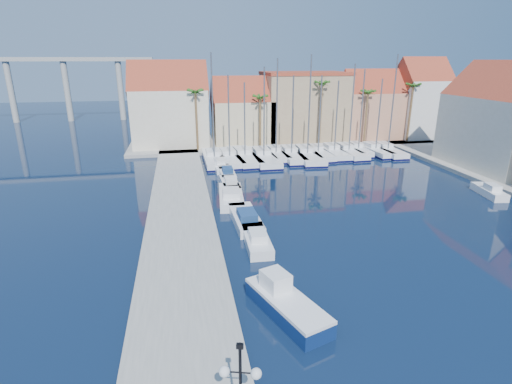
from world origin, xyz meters
The scene contains 38 objects.
ground centered at (0.00, 0.00, 0.00)m, with size 260.00×260.00×0.00m, color black.
quay_west centered at (-9.00, 13.50, 0.25)m, with size 6.00×77.00×0.50m, color gray.
shore_north centered at (10.00, 48.00, 0.25)m, with size 54.00×16.00×0.50m, color gray.
lamp_post centered at (-7.00, -9.28, 3.44)m, with size 1.48×0.71×4.48m.
fishing_boat centered at (-3.17, -1.17, 0.72)m, with size 4.03×6.51×2.16m.
motorboat_west_0 centered at (-3.10, 7.94, 0.51)m, with size 2.00×5.75×1.40m.
motorboat_west_1 centered at (-3.23, 12.44, 0.51)m, with size 2.35×6.86×1.40m.
motorboat_west_2 centered at (-3.76, 18.73, 0.51)m, with size 3.04×7.66×1.40m.
motorboat_west_3 centered at (-3.33, 23.02, 0.51)m, with size 1.89×5.62×1.40m.
motorboat_west_4 centered at (-3.12, 27.45, 0.51)m, with size 1.82×5.54×1.40m.
motorboat_west_5 centered at (-3.51, 32.07, 0.51)m, with size 2.86×7.04×1.40m.
motorboat_west_6 centered at (-3.22, 37.52, 0.51)m, with size 2.46×7.14×1.40m.
motorboat_east_1 centered at (23.99, 15.18, 0.51)m, with size 2.36×5.08×1.40m.
sailboat_0 centered at (-4.05, 35.42, 0.60)m, with size 2.99×11.01×14.92m.
sailboat_1 centered at (-1.89, 35.54, 0.57)m, with size 3.56×11.13×12.08m.
sailboat_2 centered at (0.36, 35.89, 0.55)m, with size 3.99×12.10×11.07m.
sailboat_3 centered at (3.01, 35.01, 0.57)m, with size 3.20×12.04×13.10m.
sailboat_4 centered at (5.19, 36.50, 0.63)m, with size 3.00×9.11×14.22m.
sailboat_5 centered at (7.36, 35.77, 0.57)m, with size 3.14×10.76×11.92m.
sailboat_6 centered at (9.67, 35.27, 0.58)m, with size 4.00×12.19×14.71m.
sailboat_7 centered at (11.53, 35.95, 0.59)m, with size 2.90×9.44×11.90m.
sailboat_8 centered at (14.30, 36.38, 0.57)m, with size 2.73×9.65×11.12m.
sailboat_9 centered at (16.51, 36.17, 0.60)m, with size 3.12×10.16×13.46m.
sailboat_10 centered at (18.54, 36.97, 0.62)m, with size 2.54×8.28×12.66m.
sailboat_11 centered at (20.93, 36.13, 0.59)m, with size 2.91×9.07×11.34m.
sailboat_12 centered at (22.79, 35.75, 0.62)m, with size 2.75×9.75×14.76m.
building_0 centered at (-10.00, 47.00, 6.52)m, with size 12.30×9.00×13.50m.
building_1 centered at (2.00, 47.00, 5.30)m, with size 10.30×8.00×11.00m.
building_2 centered at (13.00, 48.00, 6.26)m, with size 14.20×10.20×11.50m.
building_3 centered at (25.00, 47.00, 5.86)m, with size 10.30×8.00×12.00m.
building_4 centered at (34.00, 46.00, 6.97)m, with size 8.30×8.00×14.00m.
building_6 centered at (32.00, 24.00, 6.52)m, with size 9.00×14.30×13.50m.
palm_0 centered at (-6.00, 42.00, 9.08)m, with size 2.60×2.60×10.15m.
palm_1 centered at (4.00, 42.00, 8.14)m, with size 2.60×2.60×9.15m.
palm_2 centered at (14.00, 42.00, 10.02)m, with size 2.60×2.60×11.15m.
palm_3 centered at (22.00, 42.00, 8.61)m, with size 2.60×2.60×9.65m.
palm_4 centered at (30.00, 42.00, 9.55)m, with size 2.60×2.60×10.65m.
viaduct centered at (-39.07, 82.00, 10.25)m, with size 48.00×2.20×14.45m.
Camera 1 is at (-8.55, -20.35, 14.13)m, focal length 28.00 mm.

